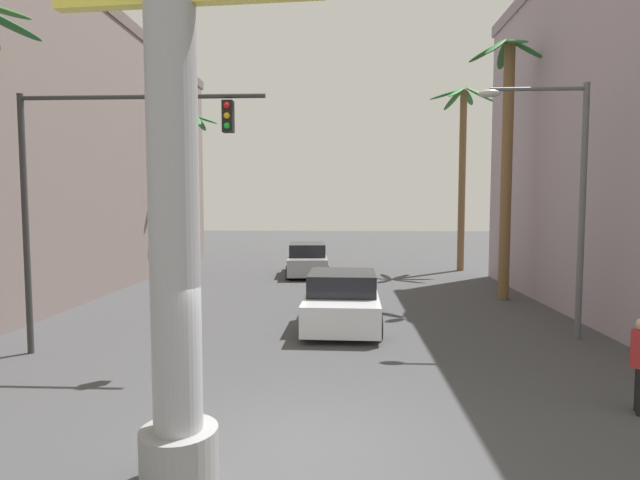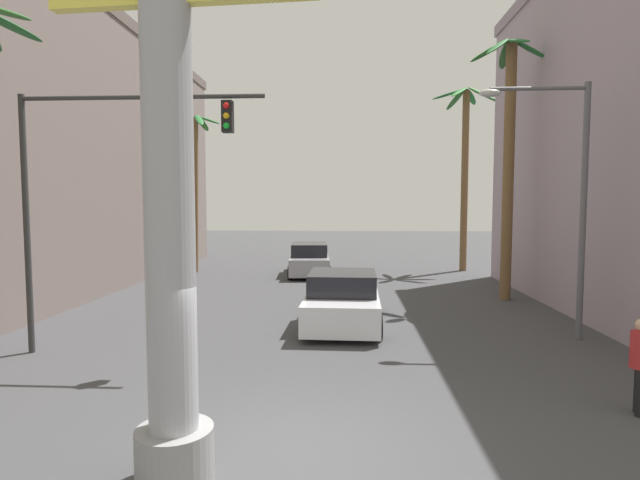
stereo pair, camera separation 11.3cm
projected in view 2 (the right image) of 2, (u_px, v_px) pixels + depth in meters
The scene contains 9 objects.
ground_plane at pixel (326, 306), 17.06m from camera, with size 94.09×94.09×0.00m, color #424244.
building_left at pixel (39, 149), 19.76m from camera, with size 6.22×26.08×11.34m.
street_lamp at pixel (565, 183), 12.70m from camera, with size 2.78×0.28×6.56m.
traffic_light_mast at pixel (98, 171), 11.38m from camera, with size 5.67×0.32×6.00m.
car_lead at pixel (343, 300), 14.58m from camera, with size 2.25×5.02×1.56m.
car_far at pixel (309, 260), 24.62m from camera, with size 2.25×4.64×1.56m.
palm_tree_far_left at pixel (196, 173), 25.23m from camera, with size 2.31×2.28×7.99m.
palm_tree_mid_right at pixel (508, 151), 18.00m from camera, with size 2.65×2.76×9.40m.
palm_tree_far_right at pixel (465, 158), 25.74m from camera, with size 3.44×3.07×9.48m.
Camera 2 is at (0.71, -6.83, 3.52)m, focal length 28.00 mm.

